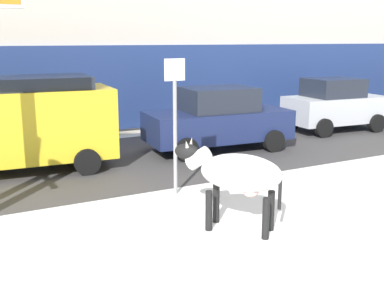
{
  "coord_description": "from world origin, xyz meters",
  "views": [
    {
      "loc": [
        -4.4,
        -4.46,
        3.2
      ],
      "look_at": [
        -0.12,
        3.81,
        1.1
      ],
      "focal_mm": 43.67,
      "sensor_mm": 36.0,
      "label": 1
    }
  ],
  "objects": [
    {
      "name": "car_navy_sedan",
      "position": [
        2.46,
        7.13,
        0.91
      ],
      "size": [
        4.32,
        2.22,
        1.84
      ],
      "color": "#19234C",
      "rests_on": "ground"
    },
    {
      "name": "car_yellow_van",
      "position": [
        -3.05,
        7.37,
        1.24
      ],
      "size": [
        4.73,
        2.38,
        2.32
      ],
      "color": "gold",
      "rests_on": "ground"
    },
    {
      "name": "street_sign",
      "position": [
        -0.38,
        4.06,
        1.67
      ],
      "size": [
        0.44,
        0.08,
        2.82
      ],
      "color": "gray",
      "rests_on": "ground"
    },
    {
      "name": "road_strip",
      "position": [
        0.0,
        7.19,
        0.0
      ],
      "size": [
        60.0,
        5.6,
        0.01
      ],
      "primitive_type": "cube",
      "color": "#423F3F",
      "rests_on": "ground"
    },
    {
      "name": "cow_holstein",
      "position": [
        -0.27,
        1.86,
        1.0
      ],
      "size": [
        1.56,
        1.7,
        1.54
      ],
      "color": "silver",
      "rests_on": "ground"
    },
    {
      "name": "ground_plane",
      "position": [
        0.0,
        0.0,
        0.0
      ],
      "size": [
        120.0,
        120.0,
        0.0
      ],
      "primitive_type": "plane",
      "color": "white"
    },
    {
      "name": "pedestrian_near_billboard",
      "position": [
        -0.58,
        10.51,
        0.88
      ],
      "size": [
        0.36,
        0.24,
        1.73
      ],
      "color": "#282833",
      "rests_on": "ground"
    },
    {
      "name": "car_silver_hatchback",
      "position": [
        7.63,
        7.79,
        0.93
      ],
      "size": [
        3.61,
        2.13,
        1.86
      ],
      "color": "#B7BABF",
      "rests_on": "ground"
    }
  ]
}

